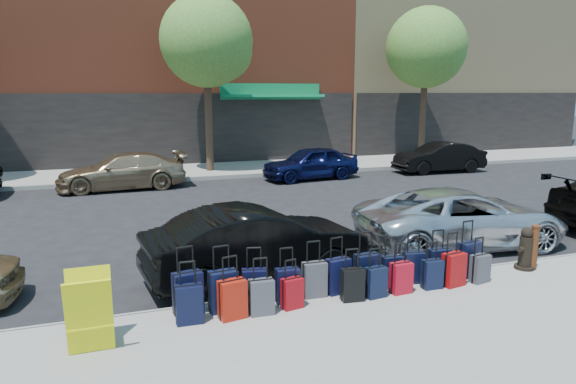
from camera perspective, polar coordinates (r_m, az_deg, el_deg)
name	(u,v)px	position (r m, az deg, el deg)	size (l,w,h in m)	color
ground	(261,230)	(13.13, -3.04, -4.25)	(120.00, 120.00, 0.00)	black
sidewalk_near	(393,344)	(7.48, 11.57, -16.17)	(60.00, 4.00, 0.15)	gray
sidewalk_far	(197,171)	(22.70, -10.11, 2.32)	(60.00, 4.00, 0.15)	gray
curb_near	(333,291)	(9.10, 4.98, -10.86)	(60.00, 0.08, 0.15)	gray
curb_far	(205,178)	(20.73, -9.21, 1.53)	(60.00, 0.08, 0.15)	gray
building_right	(419,5)	(36.33, 14.39, 19.50)	(15.00, 12.12, 18.00)	tan
tree_center	(210,43)	(22.14, -8.67, 16.01)	(3.80, 3.80, 7.27)	black
tree_right	(429,50)	(26.22, 15.36, 14.96)	(3.80, 3.80, 7.27)	black
suitcase_front_0	(188,293)	(8.05, -11.06, -10.96)	(0.47, 0.31, 1.05)	black
suitcase_front_1	(223,291)	(8.06, -7.20, -10.85)	(0.45, 0.28, 1.03)	black
suitcase_front_2	(255,287)	(8.24, -3.74, -10.49)	(0.42, 0.29, 0.93)	black
suitcase_front_3	(288,285)	(8.33, -0.05, -10.31)	(0.37, 0.21, 0.90)	black
suitcase_front_4	(314,279)	(8.54, 2.95, -9.67)	(0.39, 0.22, 0.94)	#3B3B40
suitcase_front_5	(338,276)	(8.71, 5.59, -9.26)	(0.43, 0.28, 0.96)	black
suitcase_front_6	(367,272)	(8.91, 8.76, -8.75)	(0.43, 0.25, 1.01)	black
suitcase_front_7	(392,271)	(9.12, 11.44, -8.63)	(0.37, 0.21, 0.88)	black
suitcase_front_8	(414,267)	(9.40, 13.79, -8.12)	(0.40, 0.27, 0.89)	black
suitcase_front_9	(438,264)	(9.65, 16.36, -7.70)	(0.39, 0.24, 0.91)	black
suitcase_front_10	(469,259)	(9.97, 19.44, -7.05)	(0.46, 0.31, 1.04)	black
suitcase_back_0	(189,304)	(7.76, -10.93, -12.14)	(0.40, 0.24, 0.92)	black
suitcase_back_1	(232,299)	(7.81, -6.19, -11.77)	(0.44, 0.30, 0.95)	#A2190A
suitcase_back_2	(262,297)	(7.92, -2.96, -11.56)	(0.38, 0.23, 0.88)	#3D3C42
suitcase_back_3	(292,293)	(8.12, 0.47, -11.17)	(0.36, 0.25, 0.78)	maroon
suitcase_back_5	(352,285)	(8.45, 7.17, -10.17)	(0.38, 0.25, 0.86)	black
suitcase_back_6	(376,282)	(8.64, 9.72, -9.84)	(0.37, 0.24, 0.82)	black
suitcase_back_7	(401,278)	(8.89, 12.45, -9.29)	(0.37, 0.23, 0.85)	#A20A1A
suitcase_back_8	(432,274)	(9.22, 15.72, -8.77)	(0.35, 0.21, 0.81)	black
suitcase_back_9	(454,269)	(9.43, 17.93, -8.18)	(0.43, 0.30, 0.94)	maroon
suitcase_back_10	(480,268)	(9.76, 20.55, -7.95)	(0.37, 0.25, 0.81)	#3A393E
fire_hydrant	(526,250)	(10.77, 24.90, -5.84)	(0.42, 0.37, 0.82)	black
bollard	(534,247)	(10.78, 25.68, -5.51)	(0.16, 0.16, 0.86)	#38190C
display_rack	(90,312)	(7.30, -21.18, -12.36)	(0.58, 0.64, 1.03)	yellow
car_near_1	(258,244)	(9.59, -3.40, -5.78)	(1.46, 4.19, 1.38)	black
car_near_2	(461,218)	(12.27, 18.68, -2.74)	(2.19, 4.75, 1.32)	silver
car_far_1	(122,171)	(19.42, -17.96, 2.21)	(1.82, 4.49, 1.30)	#957C5B
car_far_2	(311,163)	(20.58, 2.52, 3.24)	(1.56, 3.88, 1.32)	#0C1036
car_far_3	(439,157)	(23.34, 16.44, 3.71)	(1.38, 3.96, 1.31)	black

